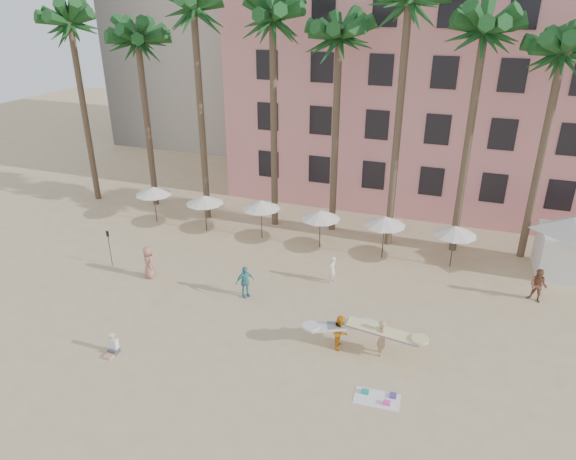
% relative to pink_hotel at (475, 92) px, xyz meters
% --- Properties ---
extents(ground, '(120.00, 120.00, 0.00)m').
position_rel_pink_hotel_xyz_m(ground, '(-7.00, -26.00, -8.00)').
color(ground, '#D1B789').
rests_on(ground, ground).
extents(pink_hotel, '(35.00, 14.00, 16.00)m').
position_rel_pink_hotel_xyz_m(pink_hotel, '(0.00, 0.00, 0.00)').
color(pink_hotel, pink).
rests_on(pink_hotel, ground).
extents(palm_row, '(44.40, 5.40, 16.30)m').
position_rel_pink_hotel_xyz_m(palm_row, '(-6.49, -11.00, 4.97)').
color(palm_row, brown).
rests_on(palm_row, ground).
extents(umbrella_row, '(22.50, 2.70, 2.73)m').
position_rel_pink_hotel_xyz_m(umbrella_row, '(-10.00, -13.50, -5.67)').
color(umbrella_row, '#332B23').
rests_on(umbrella_row, ground).
extents(cabana, '(4.64, 4.64, 3.50)m').
position_rel_pink_hotel_xyz_m(cabana, '(6.11, -12.08, -5.93)').
color(cabana, silver).
rests_on(cabana, ground).
extents(beach_towel, '(1.86, 1.11, 0.14)m').
position_rel_pink_hotel_xyz_m(beach_towel, '(-1.95, -25.74, -7.97)').
color(beach_towel, white).
rests_on(beach_towel, ground).
extents(carrier_yellow, '(3.22, 0.83, 1.74)m').
position_rel_pink_hotel_xyz_m(carrier_yellow, '(-2.36, -22.92, -7.01)').
color(carrier_yellow, tan).
rests_on(carrier_yellow, ground).
extents(carrier_white, '(2.80, 1.70, 1.64)m').
position_rel_pink_hotel_xyz_m(carrier_white, '(-4.23, -23.00, -7.12)').
color(carrier_white, orange).
rests_on(carrier_white, ground).
extents(beachgoers, '(21.53, 5.71, 1.90)m').
position_rel_pink_hotel_xyz_m(beachgoers, '(-6.51, -18.56, -7.09)').
color(beachgoers, teal).
rests_on(beachgoers, ground).
extents(paddle, '(0.18, 0.04, 2.23)m').
position_rel_pink_hotel_xyz_m(paddle, '(-18.91, -19.96, -6.59)').
color(paddle, black).
rests_on(paddle, ground).
extents(seated_man, '(0.42, 0.74, 0.96)m').
position_rel_pink_hotel_xyz_m(seated_man, '(-13.64, -26.88, -7.67)').
color(seated_man, '#3F3F4C').
rests_on(seated_man, ground).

